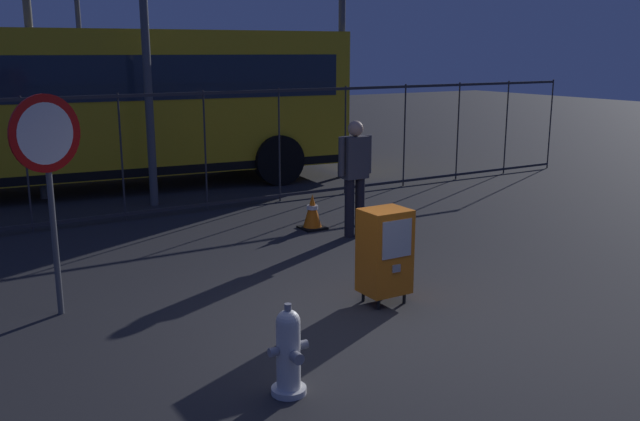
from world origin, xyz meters
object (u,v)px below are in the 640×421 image
(fire_hydrant, at_px, (289,352))
(traffic_cone, at_px, (312,212))
(newspaper_box_primary, at_px, (385,251))
(stop_sign, at_px, (48,159))
(bus_near, at_px, (73,100))
(pedestrian, at_px, (355,172))

(fire_hydrant, distance_m, traffic_cone, 5.16)
(newspaper_box_primary, bearing_deg, fire_hydrant, -145.78)
(newspaper_box_primary, xyz_separation_m, traffic_cone, (0.94, 3.10, -0.31))
(stop_sign, xyz_separation_m, bus_near, (1.64, 6.66, 0.11))
(bus_near, bearing_deg, stop_sign, -97.88)
(newspaper_box_primary, height_order, pedestrian, pedestrian)
(pedestrian, distance_m, bus_near, 6.29)
(newspaper_box_primary, xyz_separation_m, stop_sign, (-3.03, 1.43, 1.03))
(fire_hydrant, distance_m, pedestrian, 4.83)
(fire_hydrant, height_order, pedestrian, pedestrian)
(fire_hydrant, height_order, bus_near, bus_near)
(fire_hydrant, height_order, newspaper_box_primary, newspaper_box_primary)
(newspaper_box_primary, height_order, bus_near, bus_near)
(newspaper_box_primary, relative_size, traffic_cone, 1.92)
(pedestrian, relative_size, bus_near, 0.16)
(traffic_cone, bearing_deg, newspaper_box_primary, -106.87)
(pedestrian, bearing_deg, bus_near, 114.95)
(newspaper_box_primary, relative_size, stop_sign, 0.46)
(fire_hydrant, xyz_separation_m, bus_near, (0.45, 9.33, 1.36))
(newspaper_box_primary, height_order, stop_sign, stop_sign)
(newspaper_box_primary, bearing_deg, pedestrian, 62.73)
(fire_hydrant, relative_size, traffic_cone, 1.41)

